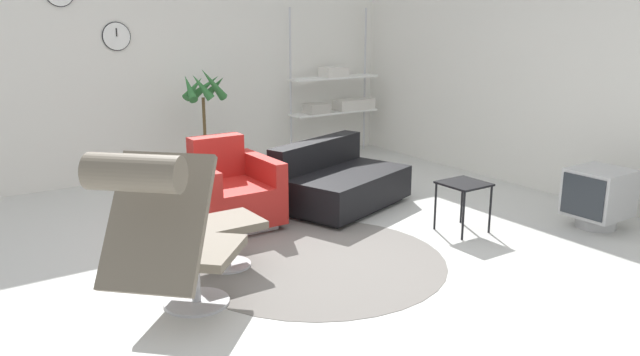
{
  "coord_description": "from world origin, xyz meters",
  "views": [
    {
      "loc": [
        -2.65,
        -4.19,
        1.88
      ],
      "look_at": [
        0.2,
        0.03,
        0.55
      ],
      "focal_mm": 35.0,
      "sensor_mm": 36.0,
      "label": 1
    }
  ],
  "objects_px": {
    "ottoman": "(226,231)",
    "crt_television": "(599,196)",
    "couch_low": "(338,183)",
    "side_table": "(464,189)",
    "shelf_unit": "(338,95)",
    "lounge_chair": "(166,224)",
    "armchair_red": "(230,194)",
    "potted_plant": "(205,126)"
  },
  "relations": [
    {
      "from": "armchair_red",
      "to": "potted_plant",
      "type": "height_order",
      "value": "potted_plant"
    },
    {
      "from": "crt_television",
      "to": "potted_plant",
      "type": "bearing_deg",
      "value": 32.36
    },
    {
      "from": "lounge_chair",
      "to": "ottoman",
      "type": "height_order",
      "value": "lounge_chair"
    },
    {
      "from": "ottoman",
      "to": "potted_plant",
      "type": "height_order",
      "value": "potted_plant"
    },
    {
      "from": "armchair_red",
      "to": "side_table",
      "type": "xyz_separation_m",
      "value": [
        1.65,
        -1.32,
        0.1
      ]
    },
    {
      "from": "lounge_chair",
      "to": "crt_television",
      "type": "bearing_deg",
      "value": 39.86
    },
    {
      "from": "side_table",
      "to": "armchair_red",
      "type": "bearing_deg",
      "value": 141.24
    },
    {
      "from": "couch_low",
      "to": "crt_television",
      "type": "relative_size",
      "value": 2.76
    },
    {
      "from": "lounge_chair",
      "to": "armchair_red",
      "type": "distance_m",
      "value": 2.07
    },
    {
      "from": "ottoman",
      "to": "armchair_red",
      "type": "xyz_separation_m",
      "value": [
        0.46,
        0.88,
        0.01
      ]
    },
    {
      "from": "crt_television",
      "to": "shelf_unit",
      "type": "height_order",
      "value": "shelf_unit"
    },
    {
      "from": "crt_television",
      "to": "lounge_chair",
      "type": "bearing_deg",
      "value": 84.94
    },
    {
      "from": "armchair_red",
      "to": "shelf_unit",
      "type": "height_order",
      "value": "shelf_unit"
    },
    {
      "from": "potted_plant",
      "to": "shelf_unit",
      "type": "xyz_separation_m",
      "value": [
        2.08,
        0.31,
        0.17
      ]
    },
    {
      "from": "ottoman",
      "to": "couch_low",
      "type": "height_order",
      "value": "couch_low"
    },
    {
      "from": "side_table",
      "to": "shelf_unit",
      "type": "relative_size",
      "value": 0.23
    },
    {
      "from": "ottoman",
      "to": "side_table",
      "type": "relative_size",
      "value": 1.12
    },
    {
      "from": "ottoman",
      "to": "crt_television",
      "type": "relative_size",
      "value": 0.93
    },
    {
      "from": "ottoman",
      "to": "armchair_red",
      "type": "distance_m",
      "value": 0.99
    },
    {
      "from": "ottoman",
      "to": "crt_television",
      "type": "xyz_separation_m",
      "value": [
        3.2,
        -1.05,
        0.01
      ]
    },
    {
      "from": "armchair_red",
      "to": "shelf_unit",
      "type": "xyz_separation_m",
      "value": [
        2.54,
        1.86,
        0.53
      ]
    },
    {
      "from": "armchair_red",
      "to": "crt_television",
      "type": "xyz_separation_m",
      "value": [
        2.74,
        -1.94,
        0.0
      ]
    },
    {
      "from": "ottoman",
      "to": "potted_plant",
      "type": "relative_size",
      "value": 0.37
    },
    {
      "from": "lounge_chair",
      "to": "armchair_red",
      "type": "height_order",
      "value": "lounge_chair"
    },
    {
      "from": "ottoman",
      "to": "crt_television",
      "type": "height_order",
      "value": "crt_television"
    },
    {
      "from": "ottoman",
      "to": "armchair_red",
      "type": "height_order",
      "value": "armchair_red"
    },
    {
      "from": "couch_low",
      "to": "crt_television",
      "type": "height_order",
      "value": "couch_low"
    },
    {
      "from": "ottoman",
      "to": "potted_plant",
      "type": "distance_m",
      "value": 2.63
    },
    {
      "from": "ottoman",
      "to": "couch_low",
      "type": "xyz_separation_m",
      "value": [
        1.62,
        0.8,
        -0.05
      ]
    },
    {
      "from": "couch_low",
      "to": "side_table",
      "type": "relative_size",
      "value": 3.34
    },
    {
      "from": "crt_television",
      "to": "side_table",
      "type": "bearing_deg",
      "value": 59.95
    },
    {
      "from": "ottoman",
      "to": "crt_television",
      "type": "distance_m",
      "value": 3.37
    },
    {
      "from": "lounge_chair",
      "to": "side_table",
      "type": "relative_size",
      "value": 2.64
    },
    {
      "from": "ottoman",
      "to": "side_table",
      "type": "distance_m",
      "value": 2.15
    },
    {
      "from": "crt_television",
      "to": "shelf_unit",
      "type": "relative_size",
      "value": 0.28
    },
    {
      "from": "lounge_chair",
      "to": "shelf_unit",
      "type": "bearing_deg",
      "value": 87.29
    },
    {
      "from": "ottoman",
      "to": "side_table",
      "type": "height_order",
      "value": "side_table"
    },
    {
      "from": "couch_low",
      "to": "shelf_unit",
      "type": "bearing_deg",
      "value": -144.22
    },
    {
      "from": "side_table",
      "to": "crt_television",
      "type": "xyz_separation_m",
      "value": [
        1.09,
        -0.61,
        -0.1
      ]
    },
    {
      "from": "shelf_unit",
      "to": "armchair_red",
      "type": "bearing_deg",
      "value": -143.83
    },
    {
      "from": "lounge_chair",
      "to": "potted_plant",
      "type": "distance_m",
      "value": 3.6
    },
    {
      "from": "lounge_chair",
      "to": "ottoman",
      "type": "xyz_separation_m",
      "value": [
        0.73,
        0.76,
        -0.41
      ]
    }
  ]
}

